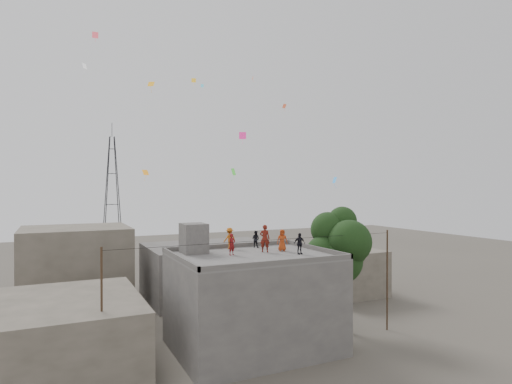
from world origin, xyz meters
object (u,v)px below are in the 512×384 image
Objects in this scene: stair_head_box at (194,238)px; person_dark_adult at (299,244)px; tree at (339,247)px; transmission_tower at (112,198)px; person_red_adult at (265,238)px.

stair_head_box reaches higher than person_dark_adult.
stair_head_box is 10.80m from tree.
transmission_tower is 10.62× the size of person_red_adult.
tree is at bearing -150.02° from person_red_adult.
transmission_tower is at bearing 104.54° from person_dark_adult.
transmission_tower is 39.53m from person_red_adult.
stair_head_box reaches higher than person_red_adult.
person_red_adult is (4.52, -1.71, -0.06)m from stair_head_box.
person_red_adult is at bearing -20.75° from stair_head_box.
stair_head_box is at bearing 11.98° from person_red_adult.
transmission_tower reaches higher than stair_head_box.
person_dark_adult is (-4.36, -1.50, 0.70)m from tree.
person_dark_adult is (6.21, -3.50, -0.30)m from stair_head_box.
transmission_tower is at bearing 106.09° from tree.
tree is 4.83× the size of person_red_adult.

